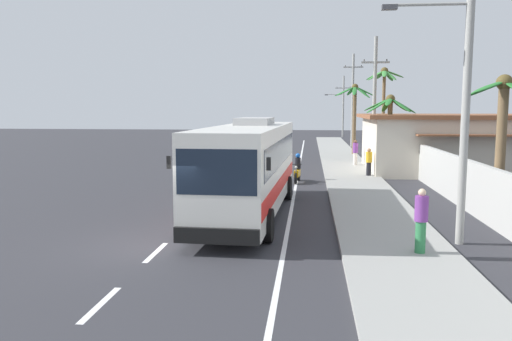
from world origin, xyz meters
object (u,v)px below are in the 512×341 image
Objects in this scene: motorcycle_beside_bus at (297,170)px; utility_pole_nearest at (465,70)px; coach_bus_foreground at (249,165)px; palm_nearest at (390,116)px; pedestrian_far_walk at (369,161)px; utility_pole_mid at (374,102)px; palm_second at (355,104)px; pedestrian_near_kerb at (355,152)px; roadside_building at (483,143)px; palm_fourth at (384,90)px; utility_pole_far at (353,99)px; utility_pole_distant at (342,105)px; pedestrian_midwalk at (421,219)px; palm_third at (502,124)px.

utility_pole_nearest is (5.07, -12.40, 4.51)m from motorcycle_beside_bus.
palm_nearest is at bearing 61.12° from coach_bus_foreground.
palm_nearest reaches higher than pedestrian_far_walk.
utility_pole_mid is at bearing 53.47° from motorcycle_beside_bus.
coach_bus_foreground is at bearing -103.49° from palm_second.
utility_pole_mid is 9.87m from palm_second.
palm_nearest is at bearing 113.76° from pedestrian_near_kerb.
roadside_building is at bearing 47.50° from coach_bus_foreground.
palm_fourth is at bearing 87.57° from utility_pole_nearest.
utility_pole_mid reaches higher than motorcycle_beside_bus.
utility_pole_far reaches higher than utility_pole_distant.
pedestrian_midwalk is 0.21× the size of utility_pole_distant.
palm_nearest is (7.15, 12.97, 1.66)m from coach_bus_foreground.
coach_bus_foreground is 17.35m from pedestrian_near_kerb.
pedestrian_midwalk is at bearing -91.37° from palm_second.
palm_second is 1.17× the size of palm_third.
palm_nearest is 7.25m from palm_fourth.
palm_nearest is 0.93× the size of palm_third.
utility_pole_nearest reaches higher than utility_pole_distant.
utility_pole_nearest is 1.37× the size of palm_fourth.
pedestrian_near_kerb is 17.50m from palm_third.
motorcycle_beside_bus is 0.32× the size of palm_second.
utility_pole_mid reaches higher than roadside_building.
utility_pole_nearest is at bearing -95.81° from pedestrian_midwalk.
palm_third is at bearing 19.42° from pedestrian_far_walk.
palm_second is at bearing -91.46° from utility_pole_distant.
palm_third is (7.32, -9.25, 2.87)m from motorcycle_beside_bus.
motorcycle_beside_bus is 0.28× the size of palm_fourth.
palm_fourth is at bearing -72.02° from palm_second.
utility_pole_mid is 1.66× the size of palm_third.
pedestrian_near_kerb is 3.77m from utility_pole_mid.
utility_pole_nearest is 23.65m from palm_fourth.
utility_pole_far is at bearing 86.53° from palm_second.
palm_second is (-0.71, -27.98, -0.07)m from utility_pole_distant.
palm_third is (2.24, 3.14, -1.64)m from utility_pole_nearest.
pedestrian_near_kerb is 6.01m from palm_fourth.
roadside_building reaches higher than pedestrian_far_walk.
utility_pole_distant reaches higher than coach_bus_foreground.
motorcycle_beside_bus is 0.38× the size of palm_third.
palm_third is (8.95, -0.51, 1.61)m from coach_bus_foreground.
utility_pole_far is at bearing 108.47° from roadside_building.
motorcycle_beside_bus is at bearing 128.34° from palm_third.
pedestrian_far_walk is at bearing -102.36° from palm_fourth.
utility_pole_mid is 1.77× the size of palm_nearest.
utility_pole_far is (-0.12, 37.85, -0.23)m from utility_pole_nearest.
utility_pole_mid is (1.04, -1.18, 3.42)m from pedestrian_near_kerb.
palm_third is 0.74× the size of palm_fourth.
pedestrian_near_kerb is at bearing -93.74° from utility_pole_far.
utility_pole_mid is (-0.24, 18.92, -0.69)m from utility_pole_nearest.
palm_fourth is (2.40, 25.22, 4.28)m from pedestrian_midwalk.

